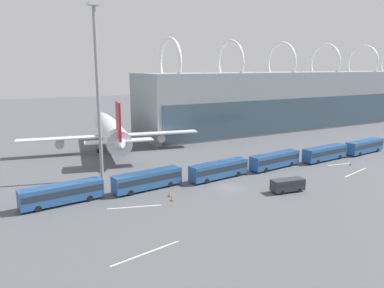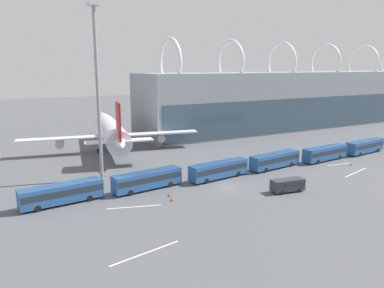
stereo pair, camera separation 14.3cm
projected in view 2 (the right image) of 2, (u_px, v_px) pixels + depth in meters
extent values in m
plane|color=#515459|center=(228.00, 187.00, 67.33)|extent=(440.00, 440.00, 0.00)
cube|color=gray|center=(302.00, 99.00, 136.54)|extent=(123.78, 21.04, 19.34)
cube|color=#384C5B|center=(324.00, 112.00, 128.22)|extent=(121.31, 0.20, 10.64)
torus|color=white|center=(170.00, 63.00, 108.92)|extent=(1.10, 14.57, 14.57)
torus|color=white|center=(230.00, 63.00, 118.93)|extent=(1.10, 14.57, 14.57)
torus|color=white|center=(281.00, 63.00, 128.94)|extent=(1.10, 14.57, 14.57)
torus|color=white|center=(325.00, 63.00, 138.95)|extent=(1.10, 14.57, 14.57)
torus|color=white|center=(363.00, 64.00, 148.97)|extent=(1.10, 14.57, 14.57)
cylinder|color=silver|center=(111.00, 130.00, 96.21)|extent=(12.25, 36.75, 5.55)
sphere|color=silver|center=(104.00, 121.00, 113.14)|extent=(5.44, 5.44, 5.44)
cone|color=silver|center=(120.00, 144.00, 79.29)|extent=(6.67, 8.82, 5.27)
cube|color=silver|center=(112.00, 136.00, 94.35)|extent=(44.54, 11.54, 0.35)
cylinder|color=gray|center=(60.00, 144.00, 90.83)|extent=(2.62, 3.51, 2.07)
cylinder|color=gray|center=(160.00, 138.00, 98.39)|extent=(2.62, 3.51, 2.07)
cube|color=red|center=(118.00, 121.00, 79.12)|extent=(1.45, 5.61, 8.05)
cube|color=silver|center=(119.00, 141.00, 80.00)|extent=(14.77, 5.84, 0.28)
cylinder|color=gray|center=(107.00, 132.00, 108.09)|extent=(0.36, 0.36, 4.05)
cylinder|color=black|center=(107.00, 139.00, 108.51)|extent=(0.65, 1.16, 1.10)
cylinder|color=gray|center=(98.00, 143.00, 93.59)|extent=(0.36, 0.36, 4.05)
cylinder|color=black|center=(98.00, 151.00, 94.00)|extent=(0.65, 1.16, 1.10)
cylinder|color=gray|center=(126.00, 141.00, 95.77)|extent=(0.36, 0.36, 4.05)
cylinder|color=black|center=(127.00, 149.00, 96.18)|extent=(0.65, 1.16, 1.10)
cylinder|color=silver|center=(221.00, 111.00, 134.36)|extent=(25.19, 22.35, 5.39)
sphere|color=silver|center=(232.00, 107.00, 147.29)|extent=(5.28, 5.28, 5.28)
cone|color=silver|center=(209.00, 116.00, 121.43)|extent=(8.06, 7.92, 5.12)
cube|color=silver|center=(220.00, 114.00, 132.98)|extent=(25.45, 29.51, 0.35)
cylinder|color=gray|center=(194.00, 117.00, 136.88)|extent=(4.82, 4.67, 2.76)
cylinder|color=gray|center=(248.00, 120.00, 129.74)|extent=(4.82, 4.67, 2.76)
cube|color=#1E4799|center=(210.00, 99.00, 120.92)|extent=(5.34, 4.56, 9.47)
cube|color=silver|center=(209.00, 114.00, 121.95)|extent=(11.46, 12.79, 0.28)
cylinder|color=gray|center=(228.00, 115.00, 143.60)|extent=(0.36, 0.36, 4.47)
cylinder|color=black|center=(228.00, 121.00, 144.06)|extent=(1.13, 1.05, 1.10)
cylinder|color=gray|center=(211.00, 119.00, 134.59)|extent=(0.36, 0.36, 4.47)
cylinder|color=black|center=(210.00, 125.00, 135.05)|extent=(1.13, 1.05, 1.10)
cylinder|color=gray|center=(229.00, 120.00, 132.11)|extent=(0.36, 0.36, 4.47)
cylinder|color=black|center=(229.00, 126.00, 132.56)|extent=(1.13, 1.05, 1.10)
cube|color=#285693|center=(62.00, 193.00, 58.83)|extent=(13.02, 3.94, 2.88)
cube|color=#232D38|center=(62.00, 191.00, 58.77)|extent=(12.76, 3.95, 1.01)
cube|color=silver|center=(61.00, 185.00, 58.54)|extent=(12.63, 3.82, 0.12)
cylinder|color=black|center=(85.00, 194.00, 62.29)|extent=(1.03, 0.40, 1.00)
cylinder|color=black|center=(90.00, 198.00, 60.32)|extent=(1.03, 0.40, 1.00)
cylinder|color=black|center=(34.00, 204.00, 57.87)|extent=(1.03, 0.40, 1.00)
cylinder|color=black|center=(38.00, 209.00, 55.90)|extent=(1.03, 0.40, 1.00)
cube|color=#285693|center=(148.00, 179.00, 65.90)|extent=(13.04, 4.16, 2.88)
cube|color=#232D38|center=(147.00, 178.00, 65.84)|extent=(12.79, 4.16, 1.01)
cube|color=silver|center=(147.00, 172.00, 65.62)|extent=(12.65, 4.04, 0.12)
cylinder|color=black|center=(163.00, 181.00, 69.41)|extent=(1.03, 0.42, 1.00)
cylinder|color=black|center=(170.00, 184.00, 67.46)|extent=(1.03, 0.42, 1.00)
cylinder|color=black|center=(124.00, 189.00, 64.88)|extent=(1.03, 0.42, 1.00)
cylinder|color=black|center=(130.00, 193.00, 62.93)|extent=(1.03, 0.42, 1.00)
cube|color=#285693|center=(219.00, 169.00, 72.28)|extent=(13.04, 4.19, 2.88)
cube|color=#232D38|center=(219.00, 168.00, 72.22)|extent=(12.79, 4.19, 1.01)
cube|color=silver|center=(219.00, 163.00, 71.99)|extent=(12.65, 4.06, 0.12)
cylinder|color=black|center=(230.00, 171.00, 75.79)|extent=(1.03, 0.42, 1.00)
cylinder|color=black|center=(238.00, 174.00, 73.85)|extent=(1.03, 0.42, 1.00)
cylinder|color=black|center=(199.00, 178.00, 71.24)|extent=(1.03, 0.42, 1.00)
cylinder|color=black|center=(206.00, 181.00, 69.30)|extent=(1.03, 0.42, 1.00)
cube|color=#285693|center=(275.00, 160.00, 79.66)|extent=(13.04, 4.20, 2.88)
cube|color=#232D38|center=(275.00, 159.00, 79.60)|extent=(12.79, 4.20, 1.01)
cube|color=silver|center=(275.00, 154.00, 79.37)|extent=(12.65, 4.07, 0.12)
cylinder|color=black|center=(283.00, 162.00, 83.17)|extent=(1.03, 0.42, 1.00)
cylinder|color=black|center=(291.00, 164.00, 81.23)|extent=(1.03, 0.42, 1.00)
cylinder|color=black|center=(257.00, 167.00, 78.62)|extent=(1.03, 0.42, 1.00)
cylinder|color=black|center=(266.00, 170.00, 76.68)|extent=(1.03, 0.42, 1.00)
cube|color=#285693|center=(325.00, 153.00, 86.11)|extent=(13.00, 3.79, 2.88)
cube|color=#232D38|center=(325.00, 152.00, 86.05)|extent=(12.75, 3.80, 1.01)
cube|color=silver|center=(325.00, 147.00, 85.83)|extent=(12.61, 3.68, 0.12)
cylinder|color=black|center=(331.00, 155.00, 89.54)|extent=(1.02, 0.39, 1.00)
cylinder|color=black|center=(340.00, 157.00, 87.56)|extent=(1.02, 0.39, 1.00)
cylinder|color=black|center=(309.00, 160.00, 85.20)|extent=(1.02, 0.39, 1.00)
cylinder|color=black|center=(318.00, 162.00, 83.22)|extent=(1.02, 0.39, 1.00)
cube|color=#285693|center=(365.00, 146.00, 93.36)|extent=(13.03, 4.03, 2.88)
cube|color=#232D38|center=(365.00, 145.00, 93.30)|extent=(12.77, 4.03, 1.01)
cube|color=silver|center=(365.00, 141.00, 93.07)|extent=(12.63, 3.91, 0.12)
cylinder|color=black|center=(368.00, 148.00, 96.84)|extent=(1.03, 0.41, 1.00)
cylinder|color=black|center=(378.00, 150.00, 94.88)|extent=(1.03, 0.41, 1.00)
cylinder|color=black|center=(351.00, 152.00, 92.37)|extent=(1.03, 0.41, 1.00)
cylinder|color=black|center=(360.00, 154.00, 90.41)|extent=(1.03, 0.41, 1.00)
cube|color=#2D3338|center=(288.00, 185.00, 64.71)|extent=(6.13, 2.98, 1.96)
cube|color=#232D38|center=(288.00, 183.00, 64.64)|extent=(5.96, 2.97, 0.59)
cylinder|color=black|center=(292.00, 187.00, 66.41)|extent=(0.72, 0.32, 0.70)
cylinder|color=black|center=(299.00, 190.00, 64.55)|extent=(0.72, 0.32, 0.70)
cylinder|color=black|center=(276.00, 189.00, 65.25)|extent=(0.72, 0.32, 0.70)
cylinder|color=black|center=(282.00, 193.00, 63.38)|extent=(0.72, 0.32, 0.70)
cylinder|color=gray|center=(98.00, 96.00, 68.77)|extent=(0.64, 0.64, 31.85)
cube|color=silver|center=(93.00, 4.00, 65.47)|extent=(2.07, 2.07, 0.52)
cube|color=silver|center=(339.00, 164.00, 83.09)|extent=(6.60, 1.00, 0.01)
cube|color=silver|center=(356.00, 172.00, 76.78)|extent=(9.50, 2.69, 0.01)
cube|color=silver|center=(294.00, 164.00, 83.71)|extent=(8.92, 1.34, 0.01)
cube|color=silver|center=(146.00, 253.00, 43.68)|extent=(9.32, 2.05, 0.01)
cube|color=silver|center=(134.00, 207.00, 57.98)|extent=(8.07, 2.72, 0.01)
cube|color=black|center=(350.00, 165.00, 82.39)|extent=(0.51, 0.51, 0.02)
cone|color=#EA5914|center=(351.00, 164.00, 82.32)|extent=(0.38, 0.38, 0.69)
cube|color=black|center=(172.00, 201.00, 60.55)|extent=(0.47, 0.47, 0.02)
cone|color=#EA5914|center=(172.00, 199.00, 60.47)|extent=(0.35, 0.35, 0.76)
cube|color=black|center=(169.00, 196.00, 62.68)|extent=(0.50, 0.50, 0.02)
cone|color=#EA5914|center=(169.00, 194.00, 62.60)|extent=(0.37, 0.37, 0.78)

